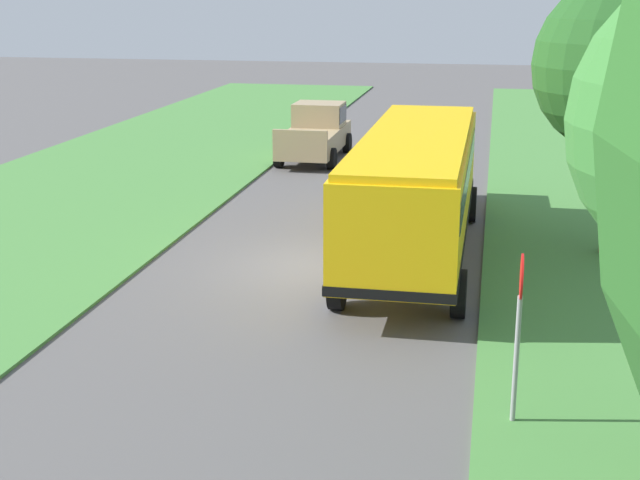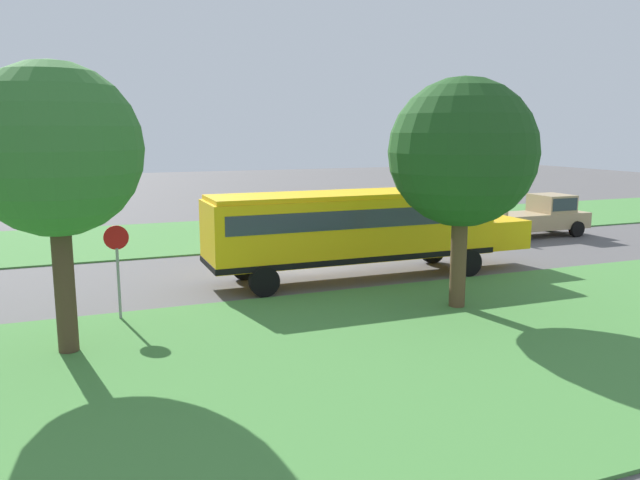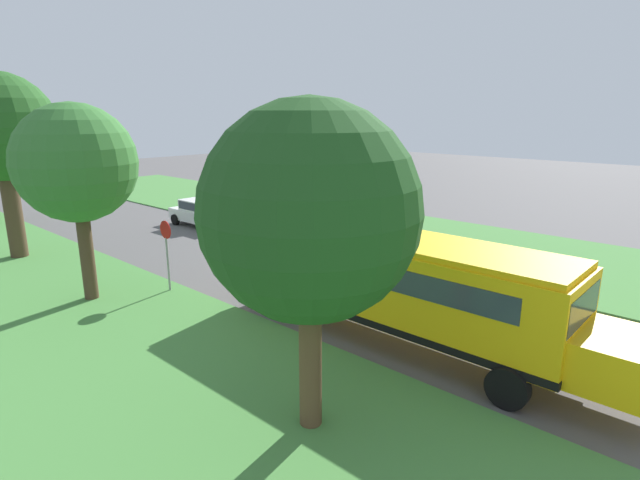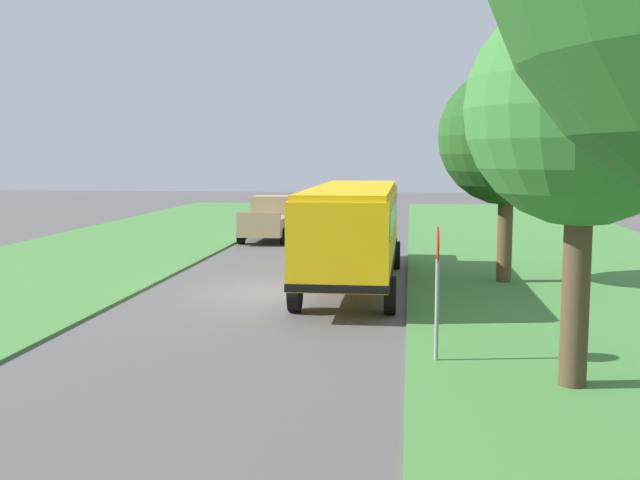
{
  "view_description": "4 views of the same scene",
  "coord_description": "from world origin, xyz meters",
  "px_view_note": "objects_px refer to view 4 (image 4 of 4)",
  "views": [
    {
      "loc": [
        -4.07,
        20.05,
        6.47
      ],
      "look_at": [
        -0.44,
        1.44,
        1.09
      ],
      "focal_mm": 50.0,
      "sensor_mm": 36.0,
      "label": 1
    },
    {
      "loc": [
        -22.55,
        8.34,
        5.33
      ],
      "look_at": [
        -2.46,
        0.38,
        1.53
      ],
      "focal_mm": 35.0,
      "sensor_mm": 36.0,
      "label": 2
    },
    {
      "loc": [
        -13.92,
        -8.74,
        6.56
      ],
      "look_at": [
        0.08,
        3.95,
        1.71
      ],
      "focal_mm": 28.0,
      "sensor_mm": 36.0,
      "label": 3
    },
    {
      "loc": [
        -4.04,
        21.96,
        4.14
      ],
      "look_at": [
        -1.44,
        0.31,
        1.64
      ],
      "focal_mm": 42.0,
      "sensor_mm": 36.0,
      "label": 4
    }
  ],
  "objects_px": {
    "oak_tree_beside_bus": "(512,135)",
    "stop_sign": "(437,278)",
    "school_bus": "(354,226)",
    "oak_tree_roadside_mid": "(579,113)",
    "pickup_truck": "(270,218)"
  },
  "relations": [
    {
      "from": "stop_sign",
      "to": "oak_tree_beside_bus",
      "type": "bearing_deg",
      "value": -105.2
    },
    {
      "from": "oak_tree_beside_bus",
      "to": "stop_sign",
      "type": "distance_m",
      "value": 10.35
    },
    {
      "from": "pickup_truck",
      "to": "oak_tree_beside_bus",
      "type": "bearing_deg",
      "value": 130.45
    },
    {
      "from": "stop_sign",
      "to": "oak_tree_roadside_mid",
      "type": "bearing_deg",
      "value": 147.83
    },
    {
      "from": "school_bus",
      "to": "oak_tree_roadside_mid",
      "type": "distance_m",
      "value": 11.3
    },
    {
      "from": "oak_tree_beside_bus",
      "to": "pickup_truck",
      "type": "bearing_deg",
      "value": -49.55
    },
    {
      "from": "pickup_truck",
      "to": "oak_tree_beside_bus",
      "type": "distance_m",
      "value": 15.69
    },
    {
      "from": "pickup_truck",
      "to": "oak_tree_roadside_mid",
      "type": "distance_m",
      "value": 24.81
    },
    {
      "from": "oak_tree_beside_bus",
      "to": "oak_tree_roadside_mid",
      "type": "bearing_deg",
      "value": 88.23
    },
    {
      "from": "oak_tree_beside_bus",
      "to": "stop_sign",
      "type": "xyz_separation_m",
      "value": [
        2.6,
        9.56,
        -3.02
      ]
    },
    {
      "from": "school_bus",
      "to": "oak_tree_beside_bus",
      "type": "distance_m",
      "value": 5.73
    },
    {
      "from": "pickup_truck",
      "to": "stop_sign",
      "type": "xyz_separation_m",
      "value": [
        -7.3,
        21.16,
        0.66
      ]
    },
    {
      "from": "school_bus",
      "to": "oak_tree_beside_bus",
      "type": "bearing_deg",
      "value": -167.96
    },
    {
      "from": "school_bus",
      "to": "oak_tree_roadside_mid",
      "type": "bearing_deg",
      "value": 114.54
    },
    {
      "from": "pickup_truck",
      "to": "stop_sign",
      "type": "height_order",
      "value": "stop_sign"
    }
  ]
}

